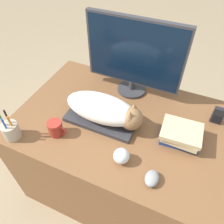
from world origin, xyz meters
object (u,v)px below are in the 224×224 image
object	(u,v)px
computer_mouse	(152,178)
coffee_mug	(56,128)
cat	(106,110)
baseball	(121,156)
monitor	(134,56)
phone	(218,116)
pen_cup	(11,130)
keyboard	(102,118)
book_stack	(181,134)

from	to	relation	value
computer_mouse	coffee_mug	size ratio (longest dim) A/B	0.81
cat	baseball	bearing A→B (deg)	-49.07
monitor	computer_mouse	size ratio (longest dim) A/B	6.66
monitor	computer_mouse	xyz separation A→B (m)	(0.29, -0.54, -0.23)
phone	pen_cup	bearing A→B (deg)	-150.82
cat	keyboard	bearing A→B (deg)	180.00
coffee_mug	monitor	bearing A→B (deg)	64.22
monitor	computer_mouse	world-z (taller)	monitor
pen_cup	phone	size ratio (longest dim) A/B	1.90
book_stack	cat	bearing A→B (deg)	-174.13
monitor	phone	xyz separation A→B (m)	(0.51, -0.07, -0.20)
computer_mouse	pen_cup	distance (m)	0.72
phone	cat	bearing A→B (deg)	-156.46
phone	book_stack	bearing A→B (deg)	-127.67
keyboard	cat	distance (m)	0.08
monitor	book_stack	world-z (taller)	monitor
monitor	phone	distance (m)	0.55
coffee_mug	baseball	bearing A→B (deg)	-2.44
pen_cup	monitor	bearing A→B (deg)	54.13
coffee_mug	baseball	distance (m)	0.37
keyboard	baseball	xyz separation A→B (m)	(0.20, -0.19, 0.03)
baseball	phone	world-z (taller)	phone
monitor	baseball	distance (m)	0.56
baseball	phone	xyz separation A→B (m)	(0.38, 0.43, 0.01)
computer_mouse	coffee_mug	world-z (taller)	coffee_mug
computer_mouse	coffee_mug	distance (m)	0.53
baseball	book_stack	distance (m)	0.33
monitor	pen_cup	size ratio (longest dim) A/B	2.89
book_stack	coffee_mug	bearing A→B (deg)	-159.71
cat	book_stack	distance (m)	0.40
keyboard	pen_cup	xyz separation A→B (m)	(-0.37, -0.29, 0.04)
cat	coffee_mug	world-z (taller)	cat
monitor	baseball	world-z (taller)	monitor
phone	computer_mouse	bearing A→B (deg)	-114.79
book_stack	baseball	bearing A→B (deg)	-133.79
monitor	coffee_mug	distance (m)	0.58
coffee_mug	phone	xyz separation A→B (m)	(0.75, 0.42, 0.01)
monitor	coffee_mug	bearing A→B (deg)	-115.78
baseball	computer_mouse	bearing A→B (deg)	-14.04
cat	baseball	size ratio (longest dim) A/B	5.64
keyboard	phone	bearing A→B (deg)	22.54
coffee_mug	pen_cup	distance (m)	0.22
monitor	coffee_mug	xyz separation A→B (m)	(-0.23, -0.48, -0.21)
coffee_mug	pen_cup	xyz separation A→B (m)	(-0.19, -0.11, 0.01)
keyboard	computer_mouse	size ratio (longest dim) A/B	4.60
cat	pen_cup	xyz separation A→B (m)	(-0.39, -0.29, -0.04)
computer_mouse	pen_cup	bearing A→B (deg)	-175.83
keyboard	computer_mouse	bearing A→B (deg)	-33.41
pen_cup	book_stack	xyz separation A→B (m)	(0.79, 0.33, -0.00)
keyboard	pen_cup	distance (m)	0.47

